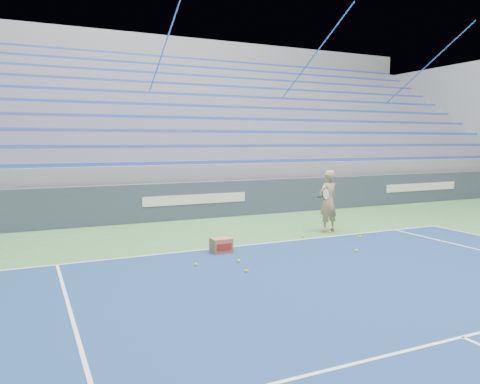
# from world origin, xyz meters

# --- Properties ---
(sponsor_barrier) EXTENTS (30.00, 0.32, 1.10)m
(sponsor_barrier) POSITION_xyz_m (0.00, 15.88, 0.55)
(sponsor_barrier) COLOR #363F52
(sponsor_barrier) RESTS_ON ground
(bleachers) EXTENTS (31.00, 9.15, 7.30)m
(bleachers) POSITION_xyz_m (0.00, 21.60, 2.36)
(bleachers) COLOR gray
(bleachers) RESTS_ON ground
(tennis_player) EXTENTS (0.93, 0.86, 1.58)m
(tennis_player) POSITION_xyz_m (2.40, 12.46, 0.80)
(tennis_player) COLOR tan
(tennis_player) RESTS_ON ground
(ball_box) EXTENTS (0.43, 0.34, 0.31)m
(ball_box) POSITION_xyz_m (-0.95, 11.51, 0.16)
(ball_box) COLOR #936A47
(ball_box) RESTS_ON ground
(tennis_ball_0) EXTENTS (0.07, 0.07, 0.07)m
(tennis_ball_0) POSITION_xyz_m (2.63, 11.47, 0.03)
(tennis_ball_0) COLOR #BEDF2D
(tennis_ball_0) RESTS_ON ground
(tennis_ball_1) EXTENTS (0.07, 0.07, 0.07)m
(tennis_ball_1) POSITION_xyz_m (1.44, 12.13, 0.03)
(tennis_ball_1) COLOR #BEDF2D
(tennis_ball_1) RESTS_ON ground
(tennis_ball_2) EXTENTS (0.07, 0.07, 0.07)m
(tennis_ball_2) POSITION_xyz_m (2.37, 12.33, 0.03)
(tennis_ball_2) COLOR #BEDF2D
(tennis_ball_2) RESTS_ON ground
(tennis_ball_3) EXTENTS (0.07, 0.07, 0.07)m
(tennis_ball_3) POSITION_xyz_m (-0.95, 10.63, 0.03)
(tennis_ball_3) COLOR #BEDF2D
(tennis_ball_3) RESTS_ON ground
(tennis_ball_4) EXTENTS (0.07, 0.07, 0.07)m
(tennis_ball_4) POSITION_xyz_m (-1.12, 9.95, 0.03)
(tennis_ball_4) COLOR #BEDF2D
(tennis_ball_4) RESTS_ON ground
(tennis_ball_5) EXTENTS (0.07, 0.07, 0.07)m
(tennis_ball_5) POSITION_xyz_m (-1.78, 10.74, 0.03)
(tennis_ball_5) COLOR #BEDF2D
(tennis_ball_5) RESTS_ON ground
(tennis_ball_6) EXTENTS (0.07, 0.07, 0.07)m
(tennis_ball_6) POSITION_xyz_m (-0.85, 12.23, 0.03)
(tennis_ball_6) COLOR #BEDF2D
(tennis_ball_6) RESTS_ON ground
(tennis_ball_7) EXTENTS (0.07, 0.07, 0.07)m
(tennis_ball_7) POSITION_xyz_m (1.63, 10.36, 0.03)
(tennis_ball_7) COLOR #BEDF2D
(tennis_ball_7) RESTS_ON ground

